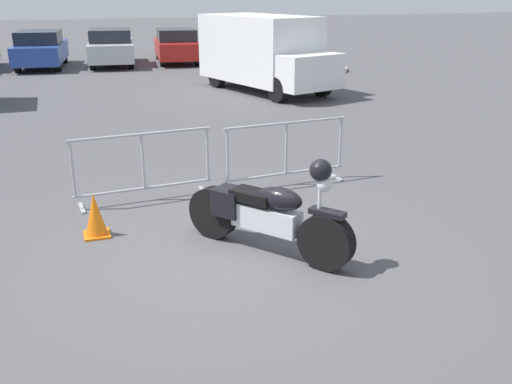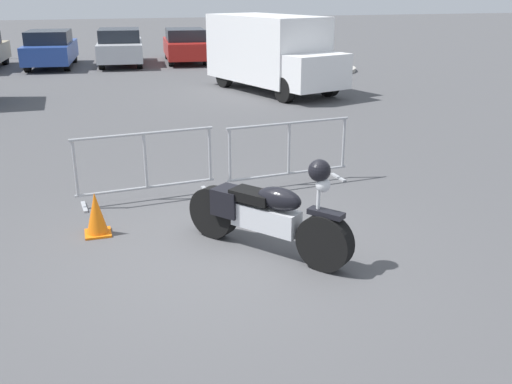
{
  "view_description": "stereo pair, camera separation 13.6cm",
  "coord_description": "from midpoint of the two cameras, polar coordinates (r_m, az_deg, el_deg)",
  "views": [
    {
      "loc": [
        -1.67,
        -6.11,
        3.09
      ],
      "look_at": [
        0.51,
        0.36,
        0.65
      ],
      "focal_mm": 40.0,
      "sensor_mm": 36.0,
      "label": 1
    },
    {
      "loc": [
        -1.54,
        -6.15,
        3.09
      ],
      "look_at": [
        0.51,
        0.36,
        0.65
      ],
      "focal_mm": 40.0,
      "sensor_mm": 36.0,
      "label": 2
    }
  ],
  "objects": [
    {
      "name": "ground_plane",
      "position": [
        7.05,
        -3.57,
        -6.38
      ],
      "size": [
        120.0,
        120.0,
        0.0
      ],
      "primitive_type": "plane",
      "color": "#4C4C4F"
    },
    {
      "name": "motorcycle",
      "position": [
        6.95,
        0.49,
        -2.21
      ],
      "size": [
        1.56,
        1.96,
        1.31
      ],
      "rotation": [
        0.0,
        0.0,
        -0.92
      ],
      "color": "black",
      "rests_on": "ground"
    },
    {
      "name": "crowd_barrier_near",
      "position": [
        8.83,
        -11.64,
        2.55
      ],
      "size": [
        2.15,
        0.6,
        1.07
      ],
      "rotation": [
        0.0,
        0.0,
        0.08
      ],
      "color": "#9EA0A5",
      "rests_on": "ground"
    },
    {
      "name": "crowd_barrier_far",
      "position": [
        9.37,
        2.62,
        3.93
      ],
      "size": [
        2.15,
        0.6,
        1.07
      ],
      "rotation": [
        0.0,
        0.0,
        0.08
      ],
      "color": "#9EA0A5",
      "rests_on": "ground"
    },
    {
      "name": "delivery_van",
      "position": [
        18.41,
        0.53,
        13.91
      ],
      "size": [
        3.33,
        5.35,
        2.31
      ],
      "rotation": [
        0.0,
        0.0,
        -1.27
      ],
      "color": "white",
      "rests_on": "ground"
    },
    {
      "name": "parked_car_blue",
      "position": [
        25.66,
        -20.88,
        13.21
      ],
      "size": [
        2.22,
        4.53,
        1.48
      ],
      "rotation": [
        0.0,
        0.0,
        1.47
      ],
      "color": "#284799",
      "rests_on": "ground"
    },
    {
      "name": "parked_car_silver",
      "position": [
        25.65,
        -14.44,
        13.88
      ],
      "size": [
        2.25,
        4.58,
        1.5
      ],
      "rotation": [
        0.0,
        0.0,
        1.47
      ],
      "color": "#B7BABF",
      "rests_on": "ground"
    },
    {
      "name": "parked_car_red",
      "position": [
        26.11,
        -8.1,
        14.31
      ],
      "size": [
        2.16,
        4.4,
        1.44
      ],
      "rotation": [
        0.0,
        0.0,
        1.47
      ],
      "color": "#B21E19",
      "rests_on": "ground"
    },
    {
      "name": "planter_island",
      "position": [
        23.04,
        3.41,
        12.88
      ],
      "size": [
        3.63,
        3.63,
        1.16
      ],
      "color": "#ADA89E",
      "rests_on": "ground"
    },
    {
      "name": "traffic_cone",
      "position": [
        7.79,
        -16.28,
        -2.26
      ],
      "size": [
        0.34,
        0.34,
        0.59
      ],
      "color": "orange",
      "rests_on": "ground"
    }
  ]
}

